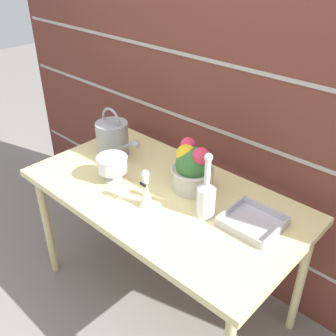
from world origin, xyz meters
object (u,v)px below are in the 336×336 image
at_px(watering_can, 113,138).
at_px(crystal_pedestal_bowl, 112,165).
at_px(figurine_vase, 146,192).
at_px(wire_tray, 252,223).
at_px(flower_planter, 192,168).
at_px(glass_decanter, 206,196).

distance_m(watering_can, crystal_pedestal_bowl, 0.28).
xyz_separation_m(watering_can, crystal_pedestal_bowl, (0.21, -0.18, -0.01)).
bearing_deg(figurine_vase, wire_tray, 27.02).
bearing_deg(flower_planter, wire_tray, -6.17).
distance_m(glass_decanter, figurine_vase, 0.28).
relative_size(crystal_pedestal_bowl, wire_tray, 0.66).
bearing_deg(crystal_pedestal_bowl, watering_can, 139.14).
bearing_deg(crystal_pedestal_bowl, figurine_vase, -7.86).
bearing_deg(flower_planter, crystal_pedestal_bowl, -146.49).
bearing_deg(wire_tray, crystal_pedestal_bowl, -165.73).
bearing_deg(glass_decanter, watering_can, 173.26).
bearing_deg(wire_tray, glass_decanter, -156.82).
distance_m(crystal_pedestal_bowl, figurine_vase, 0.29).
bearing_deg(glass_decanter, crystal_pedestal_bowl, -169.29).
xyz_separation_m(crystal_pedestal_bowl, flower_planter, (0.34, 0.22, 0.02)).
height_order(figurine_vase, wire_tray, figurine_vase).
bearing_deg(wire_tray, watering_can, 179.80).
bearing_deg(glass_decanter, wire_tray, 23.18).
height_order(flower_planter, wire_tray, flower_planter).
distance_m(flower_planter, figurine_vase, 0.27).
bearing_deg(figurine_vase, flower_planter, 78.28).
bearing_deg(watering_can, glass_decanter, -6.74).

